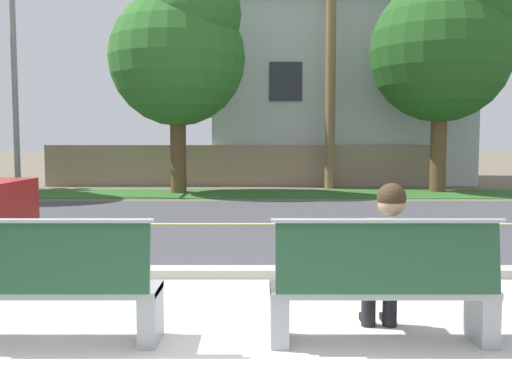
{
  "coord_description": "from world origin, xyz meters",
  "views": [
    {
      "loc": [
        0.32,
        -4.17,
        1.58
      ],
      "look_at": [
        0.32,
        3.2,
        1.0
      ],
      "focal_mm": 40.39,
      "sensor_mm": 36.0,
      "label": 1
    }
  ],
  "objects_px": {
    "streetlamp": "(17,57)",
    "shade_tree_centre": "(446,40)",
    "bench_right": "(382,288)",
    "shade_tree_left": "(181,48)",
    "bench_left": "(45,289)",
    "seated_person_grey": "(387,255)"
  },
  "relations": [
    {
      "from": "seated_person_grey",
      "to": "shade_tree_centre",
      "type": "distance_m",
      "value": 14.14
    },
    {
      "from": "streetlamp",
      "to": "bench_left",
      "type": "bearing_deg",
      "value": -67.05
    },
    {
      "from": "seated_person_grey",
      "to": "streetlamp",
      "type": "xyz_separation_m",
      "value": [
        -7.79,
        11.99,
        3.23
      ]
    },
    {
      "from": "seated_person_grey",
      "to": "streetlamp",
      "type": "height_order",
      "value": "streetlamp"
    },
    {
      "from": "bench_left",
      "to": "bench_right",
      "type": "xyz_separation_m",
      "value": [
        2.57,
        0.0,
        0.0
      ]
    },
    {
      "from": "bench_left",
      "to": "shade_tree_left",
      "type": "distance_m",
      "value": 13.18
    },
    {
      "from": "bench_left",
      "to": "seated_person_grey",
      "type": "bearing_deg",
      "value": 3.66
    },
    {
      "from": "shade_tree_left",
      "to": "shade_tree_centre",
      "type": "height_order",
      "value": "shade_tree_centre"
    },
    {
      "from": "bench_right",
      "to": "seated_person_grey",
      "type": "distance_m",
      "value": 0.29
    },
    {
      "from": "bench_right",
      "to": "streetlamp",
      "type": "bearing_deg",
      "value": 122.41
    },
    {
      "from": "bench_left",
      "to": "bench_right",
      "type": "distance_m",
      "value": 2.57
    },
    {
      "from": "bench_right",
      "to": "seated_person_grey",
      "type": "height_order",
      "value": "seated_person_grey"
    },
    {
      "from": "seated_person_grey",
      "to": "shade_tree_centre",
      "type": "bearing_deg",
      "value": 70.27
    },
    {
      "from": "bench_left",
      "to": "seated_person_grey",
      "type": "distance_m",
      "value": 2.66
    },
    {
      "from": "bench_left",
      "to": "seated_person_grey",
      "type": "relative_size",
      "value": 1.37
    },
    {
      "from": "bench_left",
      "to": "shade_tree_centre",
      "type": "height_order",
      "value": "shade_tree_centre"
    },
    {
      "from": "bench_right",
      "to": "streetlamp",
      "type": "xyz_separation_m",
      "value": [
        -7.72,
        12.16,
        3.45
      ]
    },
    {
      "from": "shade_tree_centre",
      "to": "shade_tree_left",
      "type": "bearing_deg",
      "value": -177.32
    },
    {
      "from": "streetlamp",
      "to": "shade_tree_centre",
      "type": "height_order",
      "value": "shade_tree_centre"
    },
    {
      "from": "seated_person_grey",
      "to": "shade_tree_left",
      "type": "height_order",
      "value": "shade_tree_left"
    },
    {
      "from": "streetlamp",
      "to": "shade_tree_centre",
      "type": "relative_size",
      "value": 0.98
    },
    {
      "from": "streetlamp",
      "to": "shade_tree_centre",
      "type": "xyz_separation_m",
      "value": [
        12.39,
        0.82,
        0.61
      ]
    }
  ]
}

